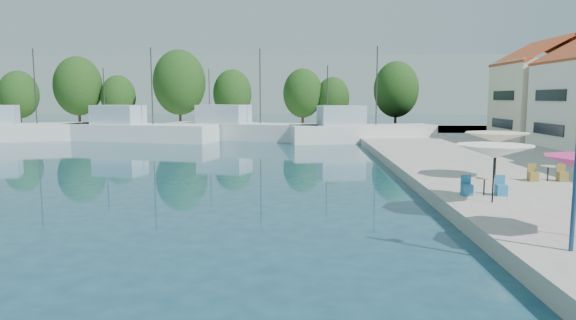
{
  "coord_description": "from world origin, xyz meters",
  "views": [
    {
      "loc": [
        0.57,
        0.19,
        4.66
      ],
      "look_at": [
        -0.35,
        26.0,
        1.48
      ],
      "focal_mm": 32.0,
      "sensor_mm": 36.0,
      "label": 1
    }
  ],
  "objects_px": {
    "trawler_01": "(14,131)",
    "trawler_04": "(358,132)",
    "trawler_03": "(242,130)",
    "umbrella_white": "(495,151)",
    "umbrella_cream": "(497,138)",
    "trawler_02": "(136,131)"
  },
  "relations": [
    {
      "from": "umbrella_white",
      "to": "trawler_01",
      "type": "bearing_deg",
      "value": 138.68
    },
    {
      "from": "umbrella_cream",
      "to": "trawler_01",
      "type": "bearing_deg",
      "value": 145.92
    },
    {
      "from": "trawler_01",
      "to": "trawler_02",
      "type": "bearing_deg",
      "value": -19.49
    },
    {
      "from": "trawler_03",
      "to": "umbrella_white",
      "type": "height_order",
      "value": "trawler_03"
    },
    {
      "from": "trawler_02",
      "to": "trawler_03",
      "type": "xyz_separation_m",
      "value": [
        11.12,
        2.1,
        -0.0
      ]
    },
    {
      "from": "trawler_01",
      "to": "trawler_03",
      "type": "relative_size",
      "value": 1.04
    },
    {
      "from": "trawler_03",
      "to": "umbrella_cream",
      "type": "relative_size",
      "value": 5.65
    },
    {
      "from": "trawler_02",
      "to": "umbrella_cream",
      "type": "xyz_separation_m",
      "value": [
        27.79,
        -28.08,
        1.57
      ]
    },
    {
      "from": "trawler_01",
      "to": "trawler_02",
      "type": "xyz_separation_m",
      "value": [
        13.1,
        0.41,
        0.0
      ]
    },
    {
      "from": "trawler_03",
      "to": "umbrella_white",
      "type": "relative_size",
      "value": 6.05
    },
    {
      "from": "umbrella_cream",
      "to": "umbrella_white",
      "type": "bearing_deg",
      "value": -110.66
    },
    {
      "from": "trawler_01",
      "to": "trawler_04",
      "type": "distance_m",
      "value": 36.71
    },
    {
      "from": "trawler_02",
      "to": "umbrella_cream",
      "type": "bearing_deg",
      "value": -31.66
    },
    {
      "from": "trawler_04",
      "to": "trawler_01",
      "type": "bearing_deg",
      "value": 167.0
    },
    {
      "from": "trawler_01",
      "to": "umbrella_cream",
      "type": "xyz_separation_m",
      "value": [
        40.89,
        -27.67,
        1.57
      ]
    },
    {
      "from": "trawler_03",
      "to": "umbrella_cream",
      "type": "bearing_deg",
      "value": -43.34
    },
    {
      "from": "trawler_02",
      "to": "trawler_04",
      "type": "height_order",
      "value": "same"
    },
    {
      "from": "trawler_03",
      "to": "trawler_04",
      "type": "relative_size",
      "value": 1.18
    },
    {
      "from": "trawler_03",
      "to": "umbrella_cream",
      "type": "xyz_separation_m",
      "value": [
        16.68,
        -30.19,
        1.57
      ]
    },
    {
      "from": "trawler_01",
      "to": "umbrella_white",
      "type": "distance_m",
      "value": 51.35
    },
    {
      "from": "trawler_02",
      "to": "trawler_03",
      "type": "height_order",
      "value": "same"
    },
    {
      "from": "trawler_01",
      "to": "umbrella_white",
      "type": "height_order",
      "value": "trawler_01"
    }
  ]
}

